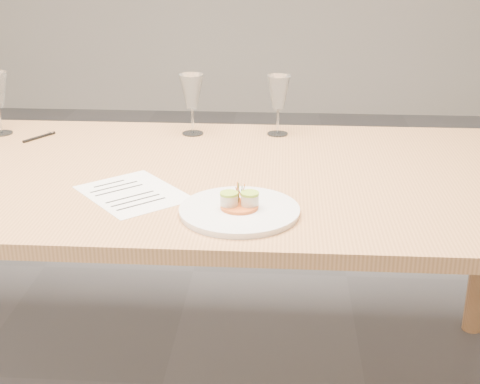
# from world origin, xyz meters

# --- Properties ---
(ground) EXTENTS (7.00, 7.00, 0.00)m
(ground) POSITION_xyz_m (0.00, 0.00, 0.00)
(ground) COLOR slate
(ground) RESTS_ON ground
(dining_table) EXTENTS (2.40, 1.00, 0.75)m
(dining_table) POSITION_xyz_m (0.00, 0.00, 0.68)
(dining_table) COLOR tan
(dining_table) RESTS_ON ground
(dinner_plate) EXTENTS (0.30, 0.30, 0.08)m
(dinner_plate) POSITION_xyz_m (0.27, -0.30, 0.76)
(dinner_plate) COLOR white
(dinner_plate) RESTS_ON dining_table
(recipe_sheet) EXTENTS (0.35, 0.35, 0.00)m
(recipe_sheet) POSITION_xyz_m (-0.01, -0.18, 0.75)
(recipe_sheet) COLOR white
(recipe_sheet) RESTS_ON dining_table
(ballpoint_pen) EXTENTS (0.08, 0.12, 0.01)m
(ballpoint_pen) POSITION_xyz_m (-0.43, 0.29, 0.75)
(ballpoint_pen) COLOR black
(ballpoint_pen) RESTS_ON dining_table
(wine_glass_1) EXTENTS (0.08, 0.08, 0.20)m
(wine_glass_1) POSITION_xyz_m (0.07, 0.37, 0.89)
(wine_glass_1) COLOR white
(wine_glass_1) RESTS_ON dining_table
(wine_glass_2) EXTENTS (0.08, 0.08, 0.20)m
(wine_glass_2) POSITION_xyz_m (0.36, 0.38, 0.89)
(wine_glass_2) COLOR white
(wine_glass_2) RESTS_ON dining_table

